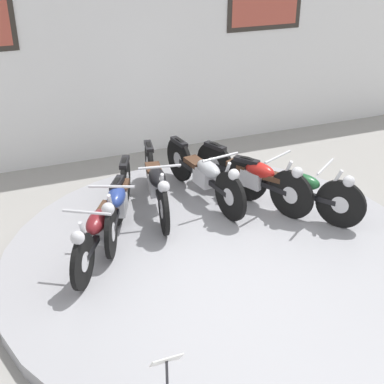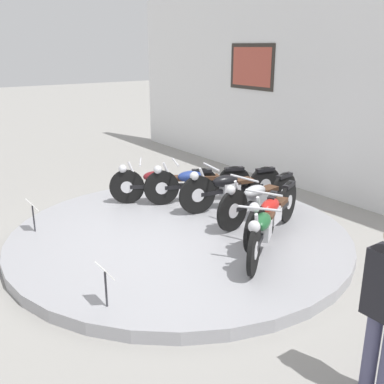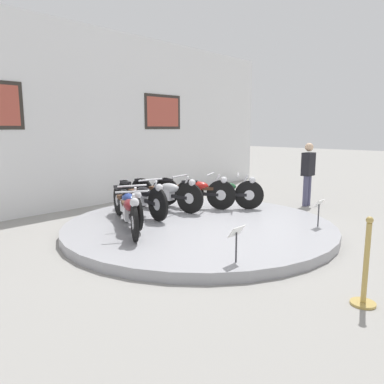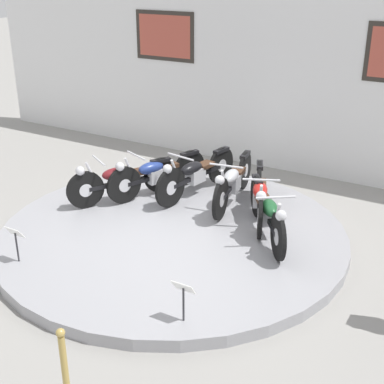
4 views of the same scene
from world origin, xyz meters
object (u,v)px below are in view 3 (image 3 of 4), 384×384
motorcycle_silver (166,192)px  info_placard_front_left (236,236)px  motorcycle_maroon (129,210)px  visitor_standing (308,171)px  stanchion_post_left_of_entry (365,276)px  motorcycle_blue (127,203)px  motorcycle_green (221,192)px  info_placard_front_centre (319,207)px  motorcycle_black (142,197)px  motorcycle_red (194,191)px

motorcycle_silver → info_placard_front_left: 3.53m
motorcycle_maroon → motorcycle_silver: bearing=26.1°
motorcycle_silver → visitor_standing: 3.76m
stanchion_post_left_of_entry → motorcycle_silver: bearing=73.5°
motorcycle_maroon → stanchion_post_left_of_entry: stanchion_post_left_of_entry is taller
motorcycle_blue → motorcycle_green: (2.25, -0.51, 0.01)m
visitor_standing → stanchion_post_left_of_entry: (-4.72, -2.99, -0.56)m
info_placard_front_centre → motorcycle_black: bearing=117.7°
motorcycle_black → motorcycle_red: (1.31, -0.29, -0.00)m
motorcycle_black → visitor_standing: (4.02, -1.73, 0.34)m
motorcycle_silver → motorcycle_blue: bearing=-167.2°
motorcycle_green → stanchion_post_left_of_entry: stanchion_post_left_of_entry is taller
motorcycle_red → stanchion_post_left_of_entry: stanchion_post_left_of_entry is taller
stanchion_post_left_of_entry → info_placard_front_centre: bearing=34.5°
motorcycle_red → motorcycle_green: bearing=-56.1°
motorcycle_blue → motorcycle_silver: bearing=12.8°
visitor_standing → info_placard_front_centre: bearing=-149.8°
motorcycle_green → info_placard_front_left: bearing=-138.1°
motorcycle_maroon → stanchion_post_left_of_entry: (0.25, -3.92, -0.20)m
motorcycle_maroon → visitor_standing: visitor_standing is taller
motorcycle_black → info_placard_front_centre: motorcycle_black is taller
motorcycle_red → motorcycle_silver: bearing=154.0°
stanchion_post_left_of_entry → motorcycle_red: bearing=65.7°
info_placard_front_centre → visitor_standing: visitor_standing is taller
motorcycle_silver → motorcycle_green: motorcycle_silver is taller
motorcycle_black → motorcycle_green: size_ratio=1.21×
motorcycle_blue → info_placard_front_centre: bearing=-51.6°
motorcycle_blue → stanchion_post_left_of_entry: size_ratio=1.81×
info_placard_front_left → info_placard_front_centre: bearing=0.0°
stanchion_post_left_of_entry → motorcycle_green: bearing=59.1°
motorcycle_black → info_placard_front_centre: bearing=-62.3°
motorcycle_blue → visitor_standing: bearing=-17.3°
motorcycle_silver → info_placard_front_centre: 3.26m
motorcycle_maroon → motorcycle_silver: (1.65, 0.81, 0.02)m
motorcycle_silver → visitor_standing: (3.32, -1.73, 0.34)m
motorcycle_red → motorcycle_maroon: bearing=-167.2°
motorcycle_black → motorcycle_blue: bearing=-153.8°
motorcycle_blue → motorcycle_black: motorcycle_black is taller
info_placard_front_left → stanchion_post_left_of_entry: (0.24, -1.60, -0.19)m
motorcycle_green → motorcycle_maroon: bearing=-179.9°
motorcycle_black → motorcycle_green: bearing=-26.0°
motorcycle_blue → motorcycle_green: 2.31m
stanchion_post_left_of_entry → motorcycle_maroon: bearing=93.6°
motorcycle_maroon → visitor_standing: bearing=-10.6°
motorcycle_black → info_placard_front_left: size_ratio=3.90×
motorcycle_maroon → motorcycle_red: 2.31m
motorcycle_green → visitor_standing: bearing=-21.5°
motorcycle_green → stanchion_post_left_of_entry: bearing=-120.9°
motorcycle_maroon → stanchion_post_left_of_entry: 3.93m
info_placard_front_centre → visitor_standing: bearing=30.2°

